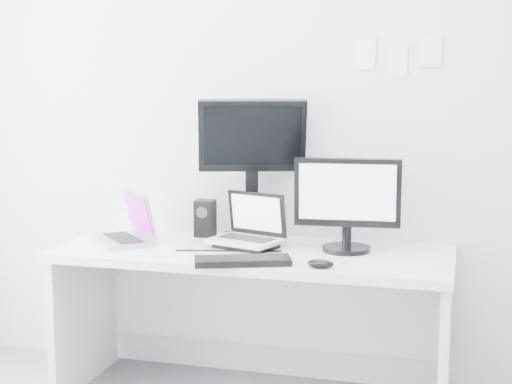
% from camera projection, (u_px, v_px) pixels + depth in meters
% --- Properties ---
extents(back_wall, '(3.60, 0.00, 3.60)m').
position_uv_depth(back_wall, '(272.00, 111.00, 3.75)').
color(back_wall, silver).
rests_on(back_wall, ground).
extents(desk, '(1.80, 0.70, 0.73)m').
position_uv_depth(desk, '(253.00, 326.00, 3.56)').
color(desk, white).
rests_on(desk, ground).
extents(macbook, '(0.42, 0.42, 0.25)m').
position_uv_depth(macbook, '(120.00, 216.00, 3.64)').
color(macbook, '#A9A8AD').
rests_on(macbook, desk).
extents(speaker, '(0.09, 0.09, 0.18)m').
position_uv_depth(speaker, '(205.00, 218.00, 3.79)').
color(speaker, black).
rests_on(speaker, desk).
extents(dell_laptop, '(0.37, 0.33, 0.26)m').
position_uv_depth(dell_laptop, '(245.00, 220.00, 3.52)').
color(dell_laptop, '#B0B2B7').
rests_on(dell_laptop, desk).
extents(rear_monitor, '(0.55, 0.34, 0.70)m').
position_uv_depth(rear_monitor, '(252.00, 168.00, 3.69)').
color(rear_monitor, black).
rests_on(rear_monitor, desk).
extents(samsung_monitor, '(0.50, 0.26, 0.44)m').
position_uv_depth(samsung_monitor, '(347.00, 203.00, 3.44)').
color(samsung_monitor, black).
rests_on(samsung_monitor, desk).
extents(keyboard, '(0.43, 0.28, 0.03)m').
position_uv_depth(keyboard, '(243.00, 261.00, 3.23)').
color(keyboard, black).
rests_on(keyboard, desk).
extents(mouse, '(0.11, 0.07, 0.04)m').
position_uv_depth(mouse, '(321.00, 264.00, 3.16)').
color(mouse, black).
rests_on(mouse, desk).
extents(wall_note_0, '(0.10, 0.00, 0.14)m').
position_uv_depth(wall_note_0, '(365.00, 54.00, 3.59)').
color(wall_note_0, white).
rests_on(wall_note_0, back_wall).
extents(wall_note_1, '(0.09, 0.00, 0.13)m').
position_uv_depth(wall_note_1, '(397.00, 62.00, 3.55)').
color(wall_note_1, white).
rests_on(wall_note_1, back_wall).
extents(wall_note_2, '(0.10, 0.00, 0.14)m').
position_uv_depth(wall_note_2, '(430.00, 51.00, 3.51)').
color(wall_note_2, white).
rests_on(wall_note_2, back_wall).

